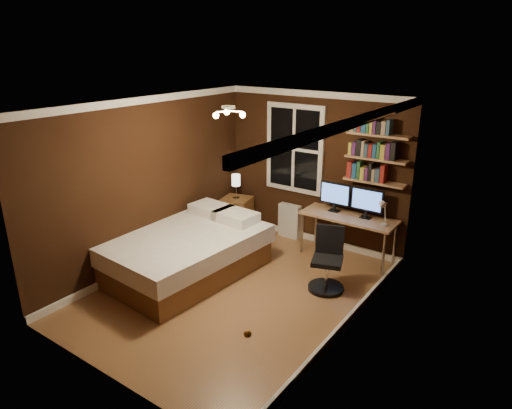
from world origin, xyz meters
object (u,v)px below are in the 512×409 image
Objects in this scene: bedside_lamp at (236,186)px; office_chair at (327,267)px; monitor_left at (335,197)px; bed at (185,251)px; desk at (348,220)px; monitor_right at (367,203)px; nightstand at (236,214)px; desk_lamp at (383,213)px; radiator at (290,221)px.

bedside_lamp reaches higher than office_chair.
monitor_left reaches higher than office_chair.
bed is 4.68× the size of monitor_left.
desk is 0.41m from monitor_left.
bedside_lamp is at bearing -175.31° from monitor_right.
bedside_lamp is at bearing 138.06° from office_chair.
office_chair is (0.46, -1.12, -0.61)m from monitor_left.
desk_lamp is at bearing -14.00° from nightstand.
desk is 2.89× the size of monitor_right.
bedside_lamp reaches higher than nightstand.
radiator is 0.67× the size of office_chair.
nightstand is at bearing -176.77° from desk.
desk_lamp is at bearing -31.32° from monitor_right.
monitor_right is 0.57× the size of office_chair.
monitor_right is at bearing 148.68° from desk_lamp.
desk_lamp is at bearing -10.39° from radiator.
bedside_lamp is 0.49× the size of office_chair.
monitor_left is 0.88m from desk_lamp.
bedside_lamp is 2.50m from office_chair.
desk_lamp reaches higher than bed.
radiator is at bearing 117.74° from office_chair.
radiator is (0.93, 0.30, -0.01)m from nightstand.
monitor_left is at bearing 180.00° from monitor_right.
radiator is 1.33× the size of desk_lamp.
nightstand is 1.20× the size of monitor_right.
monitor_right is (1.39, -0.11, 0.63)m from radiator.
bed is at bearing -136.25° from monitor_right.
monitor_right is at bearing -4.61° from radiator.
nightstand is 0.42× the size of desk.
desk is 2.89× the size of monitor_left.
monitor_right is at bearing 47.85° from bed.
monitor_right is 0.39m from desk_lamp.
bed is 3.89× the size of nightstand.
monitor_right reaches higher than nightstand.
office_chair is (1.34, -1.23, 0.03)m from radiator.
bedside_lamp is at bearing 179.70° from desk_lamp.
desk_lamp is at bearing -13.46° from monitor_left.
monitor_left reaches higher than desk.
nightstand is 1.04× the size of radiator.
desk_lamp is at bearing -0.30° from bedside_lamp.
radiator is 1.82m from office_chair.
monitor_right is (0.52, 0.00, 0.00)m from monitor_left.
bed is 2.51m from desk.
bed is at bearing -177.92° from office_chair.
monitor_left is (0.87, -0.11, 0.63)m from radiator.
desk is (2.08, 0.12, -0.19)m from bedside_lamp.
bed is 1.73m from nightstand.
desk reaches higher than nightstand.
office_chair reaches higher than radiator.
bedside_lamp is at bearing 0.00° from nightstand.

